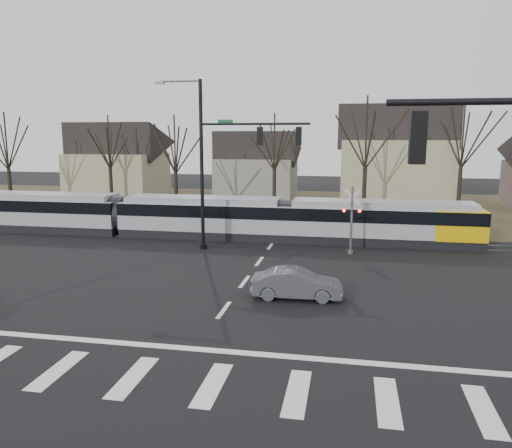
# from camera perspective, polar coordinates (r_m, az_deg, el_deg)

# --- Properties ---
(ground) EXTENTS (140.00, 140.00, 0.00)m
(ground) POSITION_cam_1_polar(r_m,az_deg,el_deg) (18.65, -5.25, -11.82)
(ground) COLOR black
(grass_verge) EXTENTS (140.00, 28.00, 0.01)m
(grass_verge) POSITION_cam_1_polar(r_m,az_deg,el_deg) (49.35, 4.96, 1.99)
(grass_verge) COLOR #38331E
(grass_verge) RESTS_ON ground
(crosswalk) EXTENTS (27.00, 2.60, 0.01)m
(crosswalk) POSITION_cam_1_polar(r_m,az_deg,el_deg) (15.19, -9.57, -17.25)
(crosswalk) COLOR silver
(crosswalk) RESTS_ON ground
(stop_line) EXTENTS (28.00, 0.35, 0.01)m
(stop_line) POSITION_cam_1_polar(r_m,az_deg,el_deg) (17.06, -6.95, -13.99)
(stop_line) COLOR silver
(stop_line) RESTS_ON ground
(lane_dashes) EXTENTS (0.18, 30.00, 0.01)m
(lane_dashes) POSITION_cam_1_polar(r_m,az_deg,el_deg) (33.69, 2.21, -1.78)
(lane_dashes) COLOR silver
(lane_dashes) RESTS_ON ground
(rail_pair) EXTENTS (90.00, 1.52, 0.06)m
(rail_pair) POSITION_cam_1_polar(r_m,az_deg,el_deg) (33.50, 2.16, -1.81)
(rail_pair) COLOR #59595E
(rail_pair) RESTS_ON ground
(tram) EXTENTS (36.77, 2.73, 2.79)m
(tram) POSITION_cam_1_polar(r_m,az_deg,el_deg) (34.55, -6.30, 1.01)
(tram) COLOR gray
(tram) RESTS_ON ground
(sedan) EXTENTS (1.74, 4.04, 1.29)m
(sedan) POSITION_cam_1_polar(r_m,az_deg,el_deg) (21.70, 4.69, -6.82)
(sedan) COLOR #4A4C51
(sedan) RESTS_ON ground
(signal_pole_far) EXTENTS (9.28, 0.44, 10.20)m
(signal_pole_far) POSITION_cam_1_polar(r_m,az_deg,el_deg) (30.03, -3.31, 7.71)
(signal_pole_far) COLOR black
(signal_pole_far) RESTS_ON ground
(rail_crossing_signal) EXTENTS (1.08, 0.36, 4.00)m
(rail_crossing_signal) POSITION_cam_1_polar(r_m,az_deg,el_deg) (29.84, 10.85, 0.16)
(rail_crossing_signal) COLOR #59595B
(rail_crossing_signal) RESTS_ON ground
(tree_row) EXTENTS (59.20, 7.20, 10.00)m
(tree_row) POSITION_cam_1_polar(r_m,az_deg,el_deg) (42.75, 6.93, 7.43)
(tree_row) COLOR black
(tree_row) RESTS_ON ground
(house_a) EXTENTS (9.72, 8.64, 8.60)m
(house_a) POSITION_cam_1_polar(r_m,az_deg,el_deg) (56.43, -15.56, 7.23)
(house_a) COLOR #9B9270
(house_a) RESTS_ON ground
(house_b) EXTENTS (8.64, 7.56, 7.65)m
(house_b) POSITION_cam_1_polar(r_m,az_deg,el_deg) (53.61, 0.10, 6.93)
(house_b) COLOR slate
(house_b) RESTS_ON ground
(house_c) EXTENTS (10.80, 8.64, 10.10)m
(house_c) POSITION_cam_1_polar(r_m,az_deg,el_deg) (49.82, 15.62, 7.78)
(house_c) COLOR #9B9270
(house_c) RESTS_ON ground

